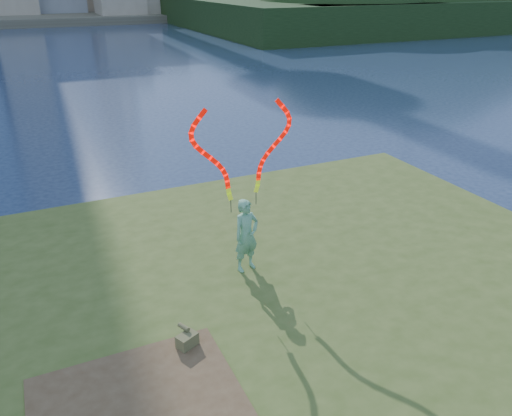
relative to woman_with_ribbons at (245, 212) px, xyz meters
name	(u,v)px	position (x,y,z in m)	size (l,w,h in m)	color
ground	(208,306)	(-0.94, 0.02, -2.20)	(320.00, 320.00, 0.00)	#19253E
grassy_knoll	(249,358)	(-0.94, -2.28, -1.86)	(20.00, 18.00, 0.80)	#394819
dirt_patch	(141,414)	(-3.14, -3.18, -1.39)	(3.20, 3.00, 0.02)	#47331E
far_shore	(28,15)	(-0.94, 95.02, -1.60)	(320.00, 40.00, 1.20)	#464133
wooded_hill	(423,21)	(58.62, 59.98, -2.04)	(78.00, 50.00, 63.00)	black
woman_with_ribbons	(245,212)	(0.00, 0.00, 0.00)	(2.03, 0.64, 4.08)	#117237
canvas_bag	(187,340)	(-2.03, -2.00, -1.26)	(0.43, 0.49, 0.35)	#404325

